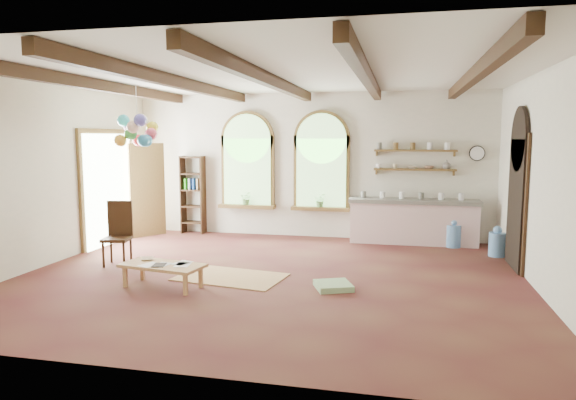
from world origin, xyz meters
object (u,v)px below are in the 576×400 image
(side_chair, at_px, (118,247))
(balloon_cluster, at_px, (137,131))
(kitchen_counter, at_px, (413,221))
(coffee_table, at_px, (163,267))

(side_chair, distance_m, balloon_cluster, 2.11)
(side_chair, bearing_deg, kitchen_counter, 30.52)
(kitchen_counter, height_order, side_chair, side_chair)
(kitchen_counter, height_order, coffee_table, kitchen_counter)
(kitchen_counter, distance_m, coffee_table, 5.54)
(coffee_table, bearing_deg, kitchen_counter, 47.82)
(coffee_table, relative_size, balloon_cluster, 1.16)
(coffee_table, distance_m, side_chair, 1.77)
(kitchen_counter, relative_size, balloon_cluster, 2.35)
(balloon_cluster, bearing_deg, coffee_table, -53.28)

